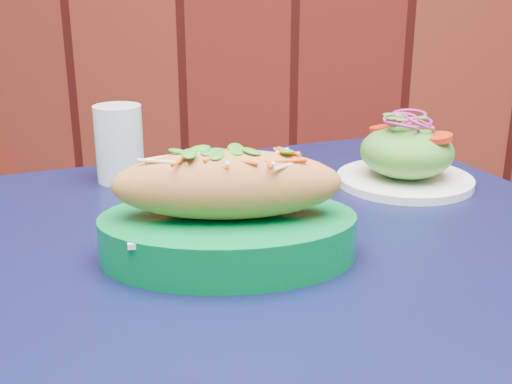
{
  "coord_description": "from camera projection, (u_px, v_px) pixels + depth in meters",
  "views": [
    {
      "loc": [
        0.3,
        0.7,
        1.05
      ],
      "look_at": [
        0.28,
        1.4,
        0.81
      ],
      "focal_mm": 45.0,
      "sensor_mm": 36.0,
      "label": 1
    }
  ],
  "objects": [
    {
      "name": "banh_mi_basket",
      "position": [
        228.0,
        214.0,
        0.7
      ],
      "size": [
        0.3,
        0.21,
        0.13
      ],
      "rotation": [
        0.0,
        0.0,
        0.07
      ],
      "color": "#00732F",
      "rests_on": "cafe_table"
    },
    {
      "name": "cafe_table",
      "position": [
        293.0,
        302.0,
        0.8
      ],
      "size": [
        1.05,
        1.05,
        0.75
      ],
      "rotation": [
        0.0,
        0.0,
        0.4
      ],
      "color": "black",
      "rests_on": "ground"
    },
    {
      "name": "salad_plate",
      "position": [
        406.0,
        157.0,
        0.96
      ],
      "size": [
        0.2,
        0.2,
        0.11
      ],
      "rotation": [
        0.0,
        0.0,
        0.0
      ],
      "color": "white",
      "rests_on": "cafe_table"
    },
    {
      "name": "water_glass",
      "position": [
        119.0,
        144.0,
        0.97
      ],
      "size": [
        0.07,
        0.07,
        0.12
      ],
      "primitive_type": "cylinder",
      "color": "silver",
      "rests_on": "cafe_table"
    }
  ]
}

